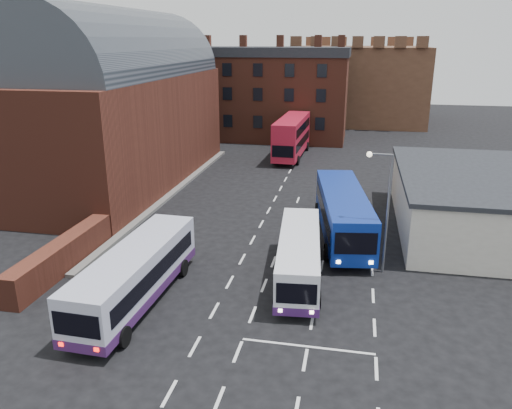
% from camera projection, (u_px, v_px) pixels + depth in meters
% --- Properties ---
extents(ground, '(180.00, 180.00, 0.00)m').
position_uv_depth(ground, '(218.00, 303.00, 26.22)').
color(ground, black).
extents(railway_station, '(12.00, 28.00, 16.00)m').
position_uv_depth(railway_station, '(116.00, 102.00, 46.25)').
color(railway_station, '#602B1E').
rests_on(railway_station, ground).
extents(forecourt_wall, '(1.20, 10.00, 1.80)m').
position_uv_depth(forecourt_wall, '(62.00, 256.00, 29.71)').
color(forecourt_wall, '#602B1E').
rests_on(forecourt_wall, ground).
extents(cream_building, '(10.40, 16.40, 4.25)m').
position_uv_depth(cream_building, '(472.00, 201.00, 35.74)').
color(cream_building, beige).
rests_on(cream_building, ground).
extents(brick_terrace, '(22.00, 10.00, 11.00)m').
position_uv_depth(brick_terrace, '(265.00, 98.00, 68.40)').
color(brick_terrace, brown).
rests_on(brick_terrace, ground).
extents(castle_keep, '(22.00, 22.00, 12.00)m').
position_uv_depth(castle_keep, '(356.00, 84.00, 84.59)').
color(castle_keep, brown).
rests_on(castle_keep, ground).
extents(bus_white_outbound, '(3.01, 10.91, 2.96)m').
position_uv_depth(bus_white_outbound, '(135.00, 272.00, 25.79)').
color(bus_white_outbound, silver).
rests_on(bus_white_outbound, ground).
extents(bus_white_inbound, '(3.14, 9.93, 2.66)m').
position_uv_depth(bus_white_inbound, '(299.00, 254.00, 28.33)').
color(bus_white_inbound, silver).
rests_on(bus_white_inbound, ground).
extents(bus_blue, '(4.59, 12.40, 3.31)m').
position_uv_depth(bus_blue, '(343.00, 211.00, 34.24)').
color(bus_blue, navy).
rests_on(bus_blue, ground).
extents(bus_red_double, '(3.19, 11.60, 4.61)m').
position_uv_depth(bus_red_double, '(292.00, 136.00, 57.80)').
color(bus_red_double, '#B51931').
rests_on(bus_red_double, ground).
extents(street_lamp, '(1.48, 0.32, 7.25)m').
position_uv_depth(street_lamp, '(384.00, 202.00, 28.37)').
color(street_lamp, slate).
rests_on(street_lamp, ground).
extents(pedestrian_red, '(0.55, 0.41, 1.38)m').
position_uv_depth(pedestrian_red, '(74.00, 296.00, 25.53)').
color(pedestrian_red, maroon).
rests_on(pedestrian_red, ground).
extents(pedestrian_beige, '(0.80, 0.69, 1.42)m').
position_uv_depth(pedestrian_beige, '(104.00, 302.00, 24.92)').
color(pedestrian_beige, tan).
rests_on(pedestrian_beige, ground).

